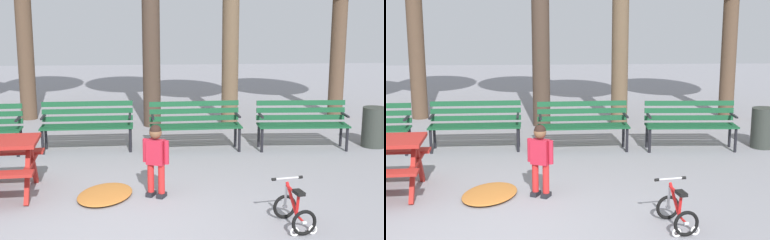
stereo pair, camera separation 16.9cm
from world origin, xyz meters
TOP-DOWN VIEW (x-y plane):
  - ground at (0.00, 0.00)m, footprint 36.00×36.00m
  - park_bench_left at (-0.78, 3.81)m, footprint 1.61×0.50m
  - park_bench_right at (1.12, 3.68)m, footprint 1.62×0.52m
  - park_bench_far_right at (3.03, 3.62)m, footprint 1.62×0.52m
  - child_standing at (0.40, 1.24)m, footprint 0.35×0.25m
  - kids_bicycle at (1.98, 0.09)m, footprint 0.45×0.61m
  - leaf_pile at (-0.29, 1.29)m, footprint 0.95×1.15m
  - trash_bin at (4.38, 3.65)m, footprint 0.44×0.44m

SIDE VIEW (x-z plane):
  - ground at x=0.00m, z-range 0.00..0.00m
  - leaf_pile at x=-0.29m, z-range 0.00..0.07m
  - kids_bicycle at x=1.98m, z-range -0.07..0.47m
  - trash_bin at x=4.38m, z-range 0.00..0.72m
  - park_bench_left at x=-0.78m, z-range 0.08..0.94m
  - park_bench_right at x=1.12m, z-range 0.08..0.94m
  - park_bench_far_right at x=3.03m, z-range 0.08..0.94m
  - child_standing at x=0.40m, z-range 0.08..1.07m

